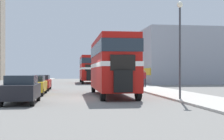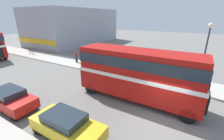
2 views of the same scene
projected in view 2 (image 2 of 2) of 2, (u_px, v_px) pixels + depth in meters
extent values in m
plane|color=slate|center=(161.00, 122.00, 9.67)|extent=(120.00, 120.00, 0.00)
cube|color=#B7B2A8|center=(177.00, 83.00, 15.13)|extent=(3.50, 120.00, 0.12)
cube|color=#B2140F|center=(136.00, 85.00, 11.92)|extent=(2.44, 9.44, 1.58)
cube|color=white|center=(137.00, 74.00, 11.60)|extent=(2.46, 9.49, 0.29)
cube|color=#B2140F|center=(138.00, 62.00, 11.26)|extent=(2.39, 9.26, 1.73)
cube|color=#232D38|center=(138.00, 61.00, 11.23)|extent=(2.46, 9.35, 0.78)
cube|color=black|center=(207.00, 102.00, 9.66)|extent=(1.10, 0.20, 1.27)
cube|color=black|center=(208.00, 87.00, 9.36)|extent=(1.46, 0.12, 0.92)
cylinder|color=black|center=(188.00, 116.00, 9.45)|extent=(0.28, 1.02, 1.02)
cylinder|color=black|center=(190.00, 100.00, 11.21)|extent=(0.28, 1.02, 1.02)
cylinder|color=black|center=(91.00, 88.00, 13.11)|extent=(0.28, 1.02, 1.02)
cylinder|color=black|center=(104.00, 79.00, 14.86)|extent=(0.28, 1.02, 1.02)
cylinder|color=black|center=(5.00, 56.00, 23.29)|extent=(0.28, 1.02, 1.02)
cube|color=gold|center=(67.00, 127.00, 8.31)|extent=(1.73, 4.33, 0.72)
cube|color=#232D38|center=(64.00, 117.00, 8.20)|extent=(1.52, 2.25, 0.43)
cylinder|color=black|center=(101.00, 134.00, 8.23)|extent=(0.20, 0.64, 0.64)
cylinder|color=black|center=(37.00, 129.00, 8.61)|extent=(0.20, 0.64, 0.64)
cylinder|color=black|center=(58.00, 115.00, 9.85)|extent=(0.20, 0.64, 0.64)
cube|color=red|center=(11.00, 100.00, 11.02)|extent=(1.79, 4.31, 0.72)
cube|color=#232D38|center=(8.00, 92.00, 10.90)|extent=(1.57, 2.24, 0.43)
cylinder|color=black|center=(13.00, 117.00, 9.68)|extent=(0.20, 0.64, 0.64)
cylinder|color=black|center=(36.00, 105.00, 10.97)|extent=(0.20, 0.64, 0.64)
cylinder|color=black|center=(11.00, 93.00, 12.58)|extent=(0.20, 0.64, 0.64)
cylinder|color=#282833|center=(76.00, 59.00, 21.54)|extent=(0.16, 0.16, 0.87)
cylinder|color=#282833|center=(77.00, 59.00, 21.70)|extent=(0.16, 0.16, 0.87)
cylinder|color=maroon|center=(76.00, 54.00, 21.35)|extent=(0.36, 0.36, 0.69)
sphere|color=#9E7051|center=(76.00, 51.00, 21.19)|extent=(0.24, 0.24, 0.24)
torus|color=black|center=(34.00, 53.00, 25.71)|extent=(0.05, 0.71, 0.71)
torus|color=black|center=(30.00, 52.00, 26.21)|extent=(0.05, 0.71, 0.71)
cylinder|color=maroon|center=(32.00, 52.00, 25.91)|extent=(0.04, 1.06, 0.34)
cylinder|color=maroon|center=(30.00, 51.00, 26.07)|extent=(0.04, 0.04, 0.43)
cylinder|color=#38383D|center=(203.00, 62.00, 12.25)|extent=(0.12, 0.12, 5.50)
sphere|color=#EFEACC|center=(211.00, 25.00, 11.25)|extent=(0.36, 0.36, 0.36)
cube|color=#999EA8|center=(75.00, 26.00, 37.45)|extent=(21.82, 11.89, 8.06)
cube|color=gold|center=(36.00, 41.00, 29.32)|extent=(0.12, 11.29, 0.97)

